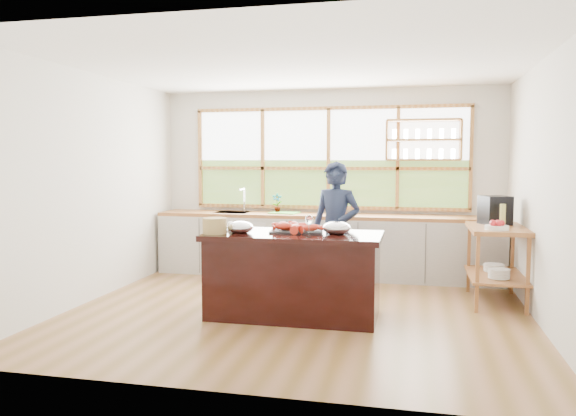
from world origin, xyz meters
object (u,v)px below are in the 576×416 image
(espresso_machine, at_px, (495,210))
(island, at_px, (294,275))
(cook, at_px, (336,231))
(wicker_basket, at_px, (215,226))

(espresso_machine, bearing_deg, island, -168.36)
(island, height_order, cook, cook)
(island, distance_m, wicker_basket, 0.99)
(cook, bearing_deg, wicker_basket, -122.68)
(espresso_machine, relative_size, wicker_basket, 1.33)
(cook, bearing_deg, island, -97.00)
(espresso_machine, distance_m, wicker_basket, 3.37)
(island, relative_size, cook, 1.12)
(cook, relative_size, wicker_basket, 6.41)
(espresso_machine, height_order, wicker_basket, espresso_machine)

